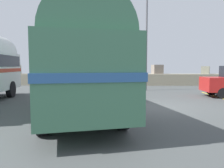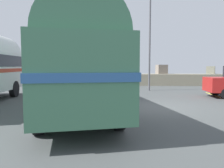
# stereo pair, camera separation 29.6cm
# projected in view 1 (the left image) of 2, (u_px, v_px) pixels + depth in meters

# --- Properties ---
(ground) EXTENTS (32.00, 26.00, 0.02)m
(ground) POSITION_uv_depth(u_px,v_px,m) (155.00, 107.00, 10.04)
(ground) COLOR #444848
(breakwater) EXTENTS (31.36, 2.12, 2.48)m
(breakwater) POSITION_uv_depth(u_px,v_px,m) (133.00, 78.00, 21.74)
(breakwater) COLOR gray
(breakwater) RESTS_ON ground
(vintage_coach) EXTENTS (4.51, 8.91, 3.70)m
(vintage_coach) POSITION_uv_depth(u_px,v_px,m) (76.00, 61.00, 8.57)
(vintage_coach) COLOR black
(vintage_coach) RESTS_ON ground
(lamp_post) EXTENTS (0.83, 0.56, 7.30)m
(lamp_post) POSITION_uv_depth(u_px,v_px,m) (147.00, 37.00, 16.52)
(lamp_post) COLOR #5B5B60
(lamp_post) RESTS_ON ground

